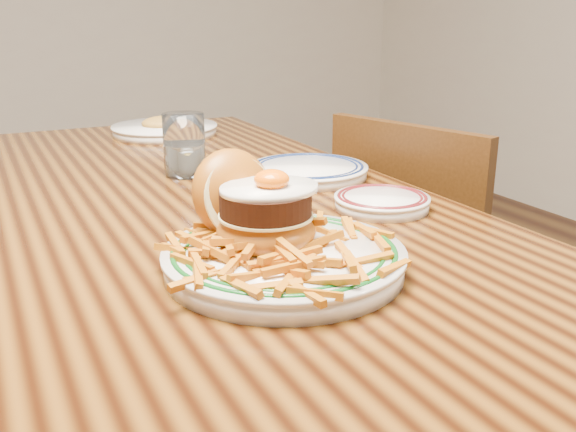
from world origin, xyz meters
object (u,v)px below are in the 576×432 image
main_plate (275,238)px  side_plate (382,201)px  chair_right (427,285)px  table (180,243)px

main_plate → side_plate: main_plate is taller
chair_right → main_plate: main_plate is taller
table → side_plate: 0.38m
main_plate → side_plate: (0.27, 0.15, -0.03)m
chair_right → table: bearing=-14.6°
table → side_plate: (0.28, -0.22, 0.10)m
table → main_plate: (0.01, -0.37, 0.13)m
chair_right → side_plate: chair_right is taller
table → side_plate: side_plate is taller
main_plate → side_plate: 0.31m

